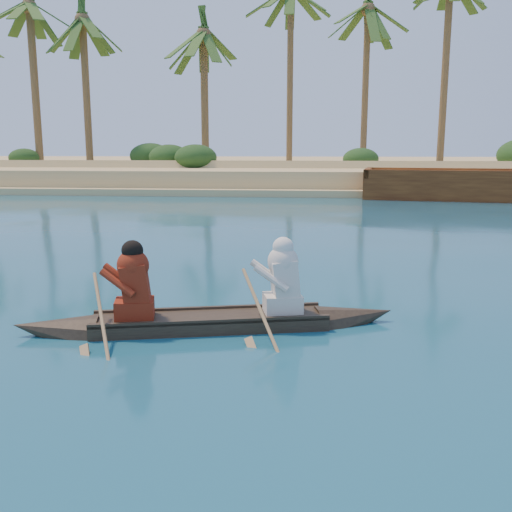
# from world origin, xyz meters

# --- Properties ---
(sandy_embankment) EXTENTS (150.00, 51.00, 1.50)m
(sandy_embankment) POSITION_xyz_m (0.00, 46.89, 0.53)
(sandy_embankment) COLOR #DBBC7B
(sandy_embankment) RESTS_ON ground
(palm_grove) EXTENTS (110.00, 14.00, 16.00)m
(palm_grove) POSITION_xyz_m (0.00, 35.00, 8.00)
(palm_grove) COLOR #346022
(palm_grove) RESTS_ON ground
(shrub_cluster) EXTENTS (100.00, 6.00, 2.40)m
(shrub_cluster) POSITION_xyz_m (0.00, 31.50, 1.20)
(shrub_cluster) COLOR #1B3B15
(shrub_cluster) RESTS_ON ground
(canoe) EXTENTS (5.56, 1.98, 1.53)m
(canoe) POSITION_xyz_m (-8.00, -0.07, 0.29)
(canoe) COLOR #392E1F
(canoe) RESTS_ON ground
(barge_mid) EXTENTS (11.00, 5.09, 1.76)m
(barge_mid) POSITION_xyz_m (1.50, 22.00, 0.62)
(barge_mid) COLOR brown
(barge_mid) RESTS_ON ground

